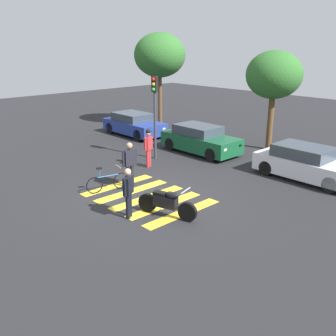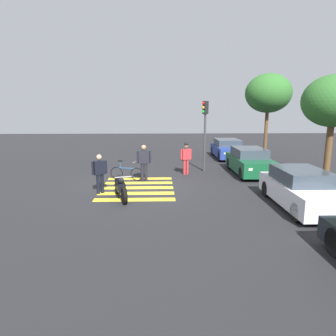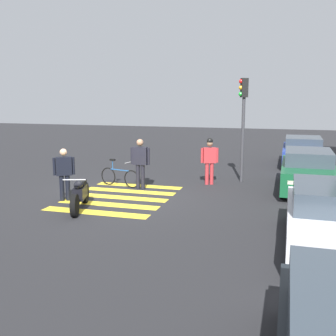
# 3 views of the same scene
# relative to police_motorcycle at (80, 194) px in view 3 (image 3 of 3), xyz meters

# --- Properties ---
(ground_plane) EXTENTS (60.00, 60.00, 0.00)m
(ground_plane) POSITION_rel_police_motorcycle_xyz_m (-1.61, 0.55, -0.46)
(ground_plane) COLOR #232326
(police_motorcycle) EXTENTS (2.07, 0.88, 1.03)m
(police_motorcycle) POSITION_rel_police_motorcycle_xyz_m (0.00, 0.00, 0.00)
(police_motorcycle) COLOR black
(police_motorcycle) RESTS_ON ground_plane
(leaning_bicycle) EXTENTS (0.56, 1.67, 0.98)m
(leaning_bicycle) POSITION_rel_police_motorcycle_xyz_m (-3.14, -0.10, -0.09)
(leaning_bicycle) COLOR black
(leaning_bicycle) RESTS_ON ground_plane
(officer_on_foot) EXTENTS (0.42, 0.58, 1.65)m
(officer_on_foot) POSITION_rel_police_motorcycle_xyz_m (-0.76, -0.94, 0.48)
(officer_on_foot) COLOR black
(officer_on_foot) RESTS_ON ground_plane
(officer_by_motorcycle) EXTENTS (0.24, 0.70, 1.78)m
(officer_by_motorcycle) POSITION_rel_police_motorcycle_xyz_m (-2.91, 0.79, 0.57)
(officer_by_motorcycle) COLOR black
(officer_by_motorcycle) RESTS_ON ground_plane
(pedestrian_bystander) EXTENTS (0.37, 0.62, 1.75)m
(pedestrian_bystander) POSITION_rel_police_motorcycle_xyz_m (-4.38, 2.98, 0.55)
(pedestrian_bystander) COLOR #B22D33
(pedestrian_bystander) RESTS_ON ground_plane
(crosswalk_stripes) EXTENTS (4.05, 3.20, 0.01)m
(crosswalk_stripes) POSITION_rel_police_motorcycle_xyz_m (-1.61, 0.55, -0.45)
(crosswalk_stripes) COLOR yellow
(crosswalk_stripes) RESTS_ON ground_plane
(car_blue_hatchback) EXTENTS (4.08, 1.86, 1.33)m
(car_blue_hatchback) POSITION_rel_police_motorcycle_xyz_m (-9.82, 6.46, 0.19)
(car_blue_hatchback) COLOR black
(car_blue_hatchback) RESTS_ON ground_plane
(car_green_compact) EXTENTS (4.13, 1.79, 1.39)m
(car_green_compact) POSITION_rel_police_motorcycle_xyz_m (-4.42, 6.44, 0.22)
(car_green_compact) COLOR black
(car_green_compact) RESTS_ON ground_plane
(car_white_van) EXTENTS (4.12, 1.78, 1.37)m
(car_white_van) POSITION_rel_police_motorcycle_xyz_m (1.24, 6.62, 0.20)
(car_white_van) COLOR black
(car_white_van) RESTS_ON ground_plane
(traffic_light_pole) EXTENTS (0.32, 0.36, 3.90)m
(traffic_light_pole) POSITION_rel_police_motorcycle_xyz_m (-5.17, 4.07, 2.18)
(traffic_light_pole) COLOR #38383D
(traffic_light_pole) RESTS_ON ground_plane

